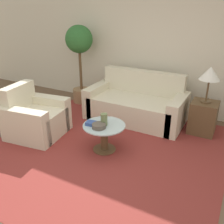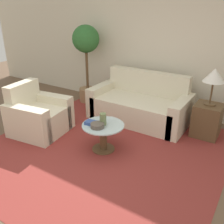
{
  "view_description": "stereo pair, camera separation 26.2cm",
  "coord_description": "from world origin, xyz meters",
  "px_view_note": "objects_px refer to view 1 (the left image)",
  "views": [
    {
      "loc": [
        1.66,
        -2.21,
        2.11
      ],
      "look_at": [
        -0.04,
        0.93,
        0.55
      ],
      "focal_mm": 40.0,
      "sensor_mm": 36.0,
      "label": 1
    },
    {
      "loc": [
        1.88,
        -2.07,
        2.11
      ],
      "look_at": [
        -0.04,
        0.93,
        0.55
      ],
      "focal_mm": 40.0,
      "sensor_mm": 36.0,
      "label": 2
    }
  ],
  "objects_px": {
    "sofa_main": "(137,104)",
    "book_stack": "(92,123)",
    "coffee_table": "(104,134)",
    "potted_plant": "(80,51)",
    "armchair": "(34,119)",
    "table_lamp": "(210,74)",
    "bowl": "(99,126)",
    "vase": "(104,119)"
  },
  "relations": [
    {
      "from": "sofa_main",
      "to": "book_stack",
      "type": "height_order",
      "value": "sofa_main"
    },
    {
      "from": "coffee_table",
      "to": "potted_plant",
      "type": "xyz_separation_m",
      "value": [
        -1.51,
        1.57,
        0.88
      ]
    },
    {
      "from": "armchair",
      "to": "coffee_table",
      "type": "height_order",
      "value": "armchair"
    },
    {
      "from": "table_lamp",
      "to": "bowl",
      "type": "relative_size",
      "value": 3.01
    },
    {
      "from": "vase",
      "to": "book_stack",
      "type": "bearing_deg",
      "value": -150.49
    },
    {
      "from": "potted_plant",
      "to": "sofa_main",
      "type": "bearing_deg",
      "value": -8.97
    },
    {
      "from": "armchair",
      "to": "table_lamp",
      "type": "bearing_deg",
      "value": -68.08
    },
    {
      "from": "coffee_table",
      "to": "bowl",
      "type": "distance_m",
      "value": 0.22
    },
    {
      "from": "armchair",
      "to": "table_lamp",
      "type": "xyz_separation_m",
      "value": [
        2.55,
        1.44,
        0.76
      ]
    },
    {
      "from": "armchair",
      "to": "table_lamp",
      "type": "relative_size",
      "value": 1.6
    },
    {
      "from": "potted_plant",
      "to": "bowl",
      "type": "relative_size",
      "value": 8.39
    },
    {
      "from": "sofa_main",
      "to": "bowl",
      "type": "distance_m",
      "value": 1.46
    },
    {
      "from": "potted_plant",
      "to": "book_stack",
      "type": "relative_size",
      "value": 8.64
    },
    {
      "from": "vase",
      "to": "potted_plant",
      "type": "bearing_deg",
      "value": 133.88
    },
    {
      "from": "armchair",
      "to": "coffee_table",
      "type": "xyz_separation_m",
      "value": [
        1.32,
        0.11,
        -0.01
      ]
    },
    {
      "from": "armchair",
      "to": "potted_plant",
      "type": "bearing_deg",
      "value": -1.47
    },
    {
      "from": "potted_plant",
      "to": "vase",
      "type": "relative_size",
      "value": 9.26
    },
    {
      "from": "table_lamp",
      "to": "book_stack",
      "type": "bearing_deg",
      "value": -134.16
    },
    {
      "from": "potted_plant",
      "to": "bowl",
      "type": "height_order",
      "value": "potted_plant"
    },
    {
      "from": "potted_plant",
      "to": "book_stack",
      "type": "height_order",
      "value": "potted_plant"
    },
    {
      "from": "vase",
      "to": "book_stack",
      "type": "height_order",
      "value": "vase"
    },
    {
      "from": "sofa_main",
      "to": "armchair",
      "type": "xyz_separation_m",
      "value": [
        -1.29,
        -1.45,
        -0.0
      ]
    },
    {
      "from": "coffee_table",
      "to": "book_stack",
      "type": "distance_m",
      "value": 0.25
    },
    {
      "from": "table_lamp",
      "to": "bowl",
      "type": "bearing_deg",
      "value": -130.51
    },
    {
      "from": "armchair",
      "to": "bowl",
      "type": "relative_size",
      "value": 4.8
    },
    {
      "from": "table_lamp",
      "to": "potted_plant",
      "type": "relative_size",
      "value": 0.36
    },
    {
      "from": "sofa_main",
      "to": "book_stack",
      "type": "distance_m",
      "value": 1.43
    },
    {
      "from": "coffee_table",
      "to": "vase",
      "type": "bearing_deg",
      "value": 111.52
    },
    {
      "from": "sofa_main",
      "to": "armchair",
      "type": "relative_size",
      "value": 1.91
    },
    {
      "from": "vase",
      "to": "book_stack",
      "type": "distance_m",
      "value": 0.19
    },
    {
      "from": "potted_plant",
      "to": "coffee_table",
      "type": "bearing_deg",
      "value": -46.13
    },
    {
      "from": "sofa_main",
      "to": "book_stack",
      "type": "bearing_deg",
      "value": -95.0
    },
    {
      "from": "coffee_table",
      "to": "armchair",
      "type": "bearing_deg",
      "value": -175.11
    },
    {
      "from": "book_stack",
      "to": "potted_plant",
      "type": "bearing_deg",
      "value": 122.48
    },
    {
      "from": "armchair",
      "to": "book_stack",
      "type": "bearing_deg",
      "value": -96.31
    },
    {
      "from": "bowl",
      "to": "armchair",
      "type": "bearing_deg",
      "value": 179.65
    },
    {
      "from": "book_stack",
      "to": "coffee_table",
      "type": "bearing_deg",
      "value": 22.54
    },
    {
      "from": "armchair",
      "to": "potted_plant",
      "type": "distance_m",
      "value": 1.9
    },
    {
      "from": "table_lamp",
      "to": "bowl",
      "type": "distance_m",
      "value": 2.0
    },
    {
      "from": "bowl",
      "to": "vase",
      "type": "bearing_deg",
      "value": 81.75
    },
    {
      "from": "vase",
      "to": "sofa_main",
      "type": "bearing_deg",
      "value": 91.26
    },
    {
      "from": "sofa_main",
      "to": "table_lamp",
      "type": "bearing_deg",
      "value": -0.09
    }
  ]
}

